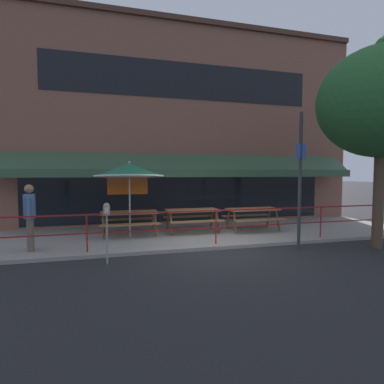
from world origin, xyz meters
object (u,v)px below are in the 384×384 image
patio_umbrella_left (129,171)px  street_sign_pole (300,179)px  picnic_table_centre (192,214)px  picnic_table_right (253,213)px  picnic_table_left (129,217)px  parking_meter_near (107,215)px  pedestrian_walking (30,214)px

patio_umbrella_left → street_sign_pole: bearing=-27.5°
picnic_table_centre → picnic_table_right: 2.13m
picnic_table_left → picnic_table_centre: size_ratio=1.00×
picnic_table_left → parking_meter_near: size_ratio=1.27×
picnic_table_centre → patio_umbrella_left: (-2.12, -0.33, 1.47)m
picnic_table_right → patio_umbrella_left: size_ratio=0.76×
patio_umbrella_left → picnic_table_left: bearing=90.0°
picnic_table_left → parking_meter_near: bearing=-103.5°
picnic_table_centre → patio_umbrella_left: bearing=-171.1°
street_sign_pole → picnic_table_left: bearing=149.7°
picnic_table_left → pedestrian_walking: (-2.57, -1.35, 0.35)m
pedestrian_walking → street_sign_pole: 7.19m
picnic_table_right → parking_meter_near: 5.50m
picnic_table_right → street_sign_pole: size_ratio=0.48×
street_sign_pole → patio_umbrella_left: bearing=152.5°
pedestrian_walking → picnic_table_left: bearing=27.7°
picnic_table_centre → street_sign_pole: 3.74m
picnic_table_centre → patio_umbrella_left: patio_umbrella_left is taller
pedestrian_walking → street_sign_pole: bearing=-10.1°
picnic_table_right → parking_meter_near: bearing=-153.0°
picnic_table_left → patio_umbrella_left: (-0.00, -0.28, 1.47)m
pedestrian_walking → parking_meter_near: bearing=-35.3°
picnic_table_centre → picnic_table_right: size_ratio=1.00×
picnic_table_right → pedestrian_walking: (-6.80, -1.13, 0.35)m
picnic_table_right → patio_umbrella_left: (-4.23, -0.06, 1.47)m
picnic_table_centre → picnic_table_right: same height
patio_umbrella_left → picnic_table_centre: bearing=8.9°
patio_umbrella_left → parking_meter_near: bearing=-105.0°
parking_meter_near → street_sign_pole: size_ratio=0.38×
picnic_table_left → picnic_table_right: same height
pedestrian_walking → parking_meter_near: 2.35m
pedestrian_walking → picnic_table_centre: bearing=16.6°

